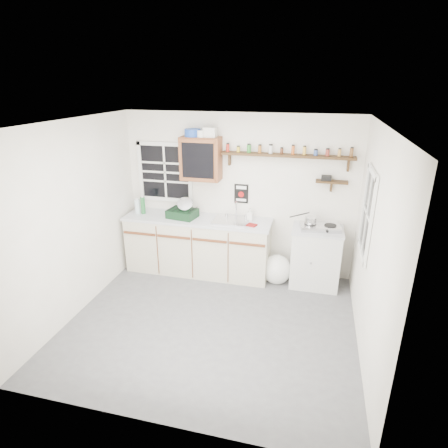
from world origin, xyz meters
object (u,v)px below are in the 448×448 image
object	(u,v)px
spice_shelf	(287,155)
hotplate	(320,227)
upper_cabinet	(201,159)
dish_rack	(183,211)
right_cabinet	(315,257)
main_cabinet	(198,245)

from	to	relation	value
spice_shelf	hotplate	distance (m)	1.15
upper_cabinet	spice_shelf	distance (m)	1.28
upper_cabinet	dish_rack	size ratio (longest dim) A/B	1.35
spice_shelf	dish_rack	world-z (taller)	spice_shelf
right_cabinet	spice_shelf	world-z (taller)	spice_shelf
upper_cabinet	main_cabinet	bearing A→B (deg)	-103.68
right_cabinet	spice_shelf	distance (m)	1.58
right_cabinet	dish_rack	bearing A→B (deg)	-178.75
upper_cabinet	dish_rack	xyz separation A→B (m)	(-0.25, -0.16, -0.80)
hotplate	dish_rack	bearing A→B (deg)	173.08
upper_cabinet	spice_shelf	world-z (taller)	upper_cabinet
upper_cabinet	dish_rack	world-z (taller)	upper_cabinet
spice_shelf	hotplate	size ratio (longest dim) A/B	3.18
dish_rack	right_cabinet	bearing A→B (deg)	11.15
hotplate	right_cabinet	bearing A→B (deg)	134.18
right_cabinet	spice_shelf	xyz separation A→B (m)	(-0.53, 0.19, 1.47)
main_cabinet	spice_shelf	xyz separation A→B (m)	(1.31, 0.21, 1.47)
upper_cabinet	spice_shelf	size ratio (longest dim) A/B	0.34
dish_rack	upper_cabinet	bearing A→B (deg)	42.72
main_cabinet	right_cabinet	distance (m)	1.84
main_cabinet	upper_cabinet	bearing A→B (deg)	76.32
main_cabinet	hotplate	xyz separation A→B (m)	(1.86, 0.01, 0.49)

